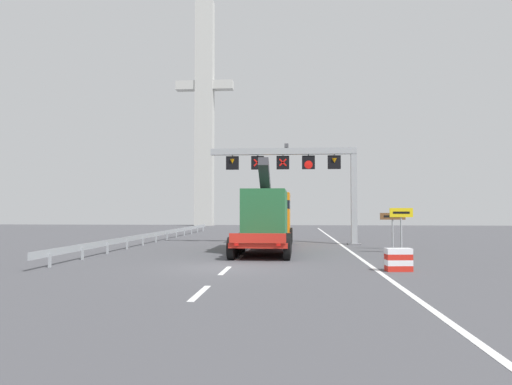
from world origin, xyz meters
TOP-DOWN VIEW (x-y plane):
  - ground at (0.00, 0.00)m, footprint 112.00×112.00m
  - lane_markings at (0.18, 19.43)m, footprint 0.20×53.45m
  - edge_line_right at (6.20, 12.00)m, footprint 0.20×63.00m
  - overhead_lane_gantry at (3.51, 13.78)m, footprint 10.56×0.90m
  - heavy_haul_truck_red at (1.32, 10.53)m, footprint 3.13×14.09m
  - exit_sign_yellow at (8.86, 7.15)m, footprint 1.26×0.15m
  - tourist_info_sign_brown at (8.94, 9.78)m, footprint 1.52×0.15m
  - crash_barrier_striped at (7.01, -0.53)m, footprint 1.05×0.61m
  - guardrail_left at (-7.34, 16.45)m, footprint 0.13×36.91m
  - bridge_pylon_distant at (-10.89, 52.89)m, footprint 9.00×2.00m

SIDE VIEW (x-z plane):
  - ground at x=0.00m, z-range 0.00..0.00m
  - edge_line_right at x=6.20m, z-range 0.00..0.01m
  - lane_markings at x=0.18m, z-range 0.00..0.01m
  - crash_barrier_striped at x=7.01m, z-range 0.00..0.90m
  - guardrail_left at x=-7.34m, z-range 0.18..0.94m
  - tourist_info_sign_brown at x=8.94m, z-range 0.58..2.81m
  - exit_sign_yellow at x=8.86m, z-range 0.62..3.13m
  - heavy_haul_truck_red at x=1.32m, z-range -0.66..4.64m
  - overhead_lane_gantry at x=3.51m, z-range 1.91..9.02m
  - bridge_pylon_distant at x=-10.89m, z-range 0.39..35.80m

